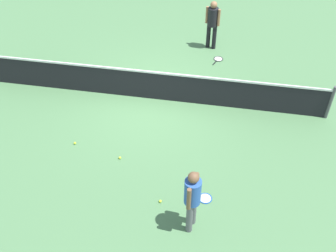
{
  "coord_description": "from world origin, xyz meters",
  "views": [
    {
      "loc": [
        2.15,
        -9.36,
        7.53
      ],
      "look_at": [
        0.87,
        -2.11,
        0.9
      ],
      "focal_mm": 43.77,
      "sensor_mm": 36.0,
      "label": 1
    }
  ],
  "objects_px": {
    "player_far_side": "(213,21)",
    "tennis_racket_far_player": "(218,59)",
    "tennis_racket_near_player": "(204,198)",
    "tennis_ball_by_net": "(75,143)",
    "tennis_ball_near_player": "(160,201)",
    "tennis_ball_midcourt": "(120,158)",
    "player_near_side": "(192,196)"
  },
  "relations": [
    {
      "from": "tennis_racket_near_player",
      "to": "tennis_ball_midcourt",
      "type": "bearing_deg",
      "value": 158.62
    },
    {
      "from": "tennis_racket_far_player",
      "to": "tennis_ball_near_player",
      "type": "relative_size",
      "value": 9.18
    },
    {
      "from": "player_far_side",
      "to": "tennis_ball_midcourt",
      "type": "xyz_separation_m",
      "value": [
        -1.73,
        -5.74,
        -0.98
      ]
    },
    {
      "from": "player_near_side",
      "to": "tennis_ball_midcourt",
      "type": "xyz_separation_m",
      "value": [
        -2.02,
        1.67,
        -0.98
      ]
    },
    {
      "from": "tennis_racket_near_player",
      "to": "tennis_ball_by_net",
      "type": "height_order",
      "value": "tennis_ball_by_net"
    },
    {
      "from": "tennis_ball_midcourt",
      "to": "player_near_side",
      "type": "bearing_deg",
      "value": -39.54
    },
    {
      "from": "player_near_side",
      "to": "tennis_racket_far_player",
      "type": "relative_size",
      "value": 2.81
    },
    {
      "from": "player_far_side",
      "to": "tennis_ball_midcourt",
      "type": "distance_m",
      "value": 6.08
    },
    {
      "from": "tennis_racket_far_player",
      "to": "tennis_ball_midcourt",
      "type": "bearing_deg",
      "value": -112.33
    },
    {
      "from": "tennis_ball_near_player",
      "to": "tennis_ball_by_net",
      "type": "relative_size",
      "value": 1.0
    },
    {
      "from": "player_far_side",
      "to": "tennis_racket_far_player",
      "type": "height_order",
      "value": "player_far_side"
    },
    {
      "from": "tennis_racket_far_player",
      "to": "tennis_ball_midcourt",
      "type": "distance_m",
      "value": 5.41
    },
    {
      "from": "player_near_side",
      "to": "tennis_racket_far_player",
      "type": "height_order",
      "value": "player_near_side"
    },
    {
      "from": "tennis_ball_by_net",
      "to": "tennis_racket_far_player",
      "type": "bearing_deg",
      "value": 54.49
    },
    {
      "from": "player_near_side",
      "to": "tennis_ball_by_net",
      "type": "distance_m",
      "value": 3.99
    },
    {
      "from": "tennis_racket_near_player",
      "to": "tennis_racket_far_player",
      "type": "xyz_separation_m",
      "value": [
        -0.18,
        5.88,
        0.0
      ]
    },
    {
      "from": "tennis_ball_near_player",
      "to": "tennis_ball_midcourt",
      "type": "xyz_separation_m",
      "value": [
        -1.26,
        1.16,
        0.0
      ]
    },
    {
      "from": "player_far_side",
      "to": "tennis_ball_midcourt",
      "type": "relative_size",
      "value": 25.76
    },
    {
      "from": "player_near_side",
      "to": "tennis_ball_by_net",
      "type": "relative_size",
      "value": 25.76
    },
    {
      "from": "tennis_ball_by_net",
      "to": "tennis_ball_midcourt",
      "type": "distance_m",
      "value": 1.33
    },
    {
      "from": "tennis_racket_near_player",
      "to": "tennis_ball_near_player",
      "type": "bearing_deg",
      "value": -163.59
    },
    {
      "from": "player_far_side",
      "to": "tennis_ball_by_net",
      "type": "distance_m",
      "value": 6.3
    },
    {
      "from": "player_far_side",
      "to": "tennis_ball_midcourt",
      "type": "bearing_deg",
      "value": -106.78
    },
    {
      "from": "tennis_racket_near_player",
      "to": "tennis_ball_near_player",
      "type": "distance_m",
      "value": 1.01
    },
    {
      "from": "player_near_side",
      "to": "tennis_racket_far_player",
      "type": "distance_m",
      "value": 6.75
    },
    {
      "from": "player_near_side",
      "to": "tennis_ball_by_net",
      "type": "xyz_separation_m",
      "value": [
        -3.32,
        1.98,
        -0.98
      ]
    },
    {
      "from": "tennis_racket_near_player",
      "to": "player_far_side",
      "type": "bearing_deg",
      "value": 94.34
    },
    {
      "from": "tennis_ball_by_net",
      "to": "player_far_side",
      "type": "bearing_deg",
      "value": 60.86
    },
    {
      "from": "tennis_racket_near_player",
      "to": "tennis_ball_midcourt",
      "type": "height_order",
      "value": "tennis_ball_midcourt"
    },
    {
      "from": "player_far_side",
      "to": "tennis_racket_near_player",
      "type": "height_order",
      "value": "player_far_side"
    },
    {
      "from": "player_near_side",
      "to": "tennis_ball_near_player",
      "type": "relative_size",
      "value": 25.76
    },
    {
      "from": "tennis_ball_near_player",
      "to": "tennis_ball_by_net",
      "type": "height_order",
      "value": "same"
    }
  ]
}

